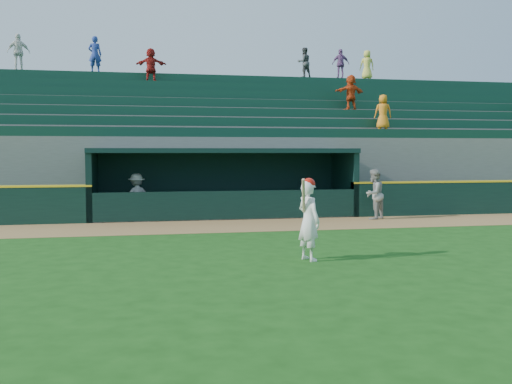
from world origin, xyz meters
The scene contains 7 objects.
ground centered at (0.00, 0.00, 0.00)m, with size 120.00×120.00×0.00m, color #184912.
warning_track centered at (0.00, 4.90, 0.01)m, with size 40.00×3.00×0.01m, color olive.
dugout_player_front centered at (4.98, 5.75, 0.87)m, with size 0.85×0.66×1.75m, color #969691.
dugout_player_inside centered at (-3.09, 7.37, 0.79)m, with size 1.03×0.59×1.59m, color #A4A49F.
dugout centered at (0.00, 8.00, 1.36)m, with size 9.40×2.80×2.46m.
stands centered at (0.02, 12.58, 2.40)m, with size 34.50×6.25×7.60m.
batter_at_plate centered at (0.63, -1.08, 0.89)m, with size 0.61×0.84×1.79m.
Camera 1 is at (-2.83, -12.77, 2.32)m, focal length 40.00 mm.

